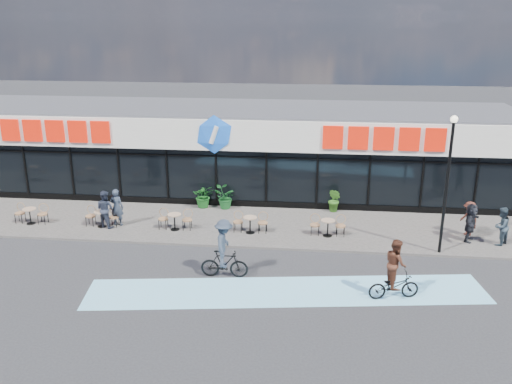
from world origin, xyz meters
TOP-DOWN VIEW (x-y plane):
  - ground at (0.00, 0.00)m, footprint 120.00×120.00m
  - sidewalk at (0.00, 4.50)m, footprint 44.00×5.00m
  - bike_lane at (4.00, -1.50)m, footprint 14.17×4.13m
  - building at (-0.00, 9.93)m, footprint 30.60×6.57m
  - lamp_post at (9.98, 2.30)m, footprint 0.28×0.28m
  - bistro_set_1 at (-8.08, 3.60)m, footprint 1.54×0.62m
  - bistro_set_2 at (-4.68, 3.60)m, footprint 1.54×0.62m
  - bistro_set_3 at (-1.29, 3.60)m, footprint 1.54×0.62m
  - bistro_set_4 at (2.11, 3.60)m, footprint 1.54×0.62m
  - bistro_set_5 at (5.50, 3.60)m, footprint 1.54×0.62m
  - potted_plant_left at (0.45, 6.55)m, footprint 1.06×0.93m
  - potted_plant_mid at (-0.59, 6.64)m, footprint 1.19×1.08m
  - potted_plant_right at (5.87, 6.65)m, footprint 0.81×0.83m
  - patron_left at (-4.02, 3.80)m, footprint 0.68×0.49m
  - patron_right at (-4.47, 3.53)m, footprint 1.02×0.93m
  - pedestrian_a at (11.57, 4.28)m, footprint 0.91×1.14m
  - pedestrian_b at (11.47, 3.64)m, footprint 1.04×1.61m
  - pedestrian_c at (12.62, 3.36)m, footprint 1.00×1.00m
  - cyclist_a at (1.65, -0.63)m, footprint 1.77×1.18m
  - cyclist_b at (7.65, -1.57)m, footprint 1.85×0.99m

SIDE VIEW (x-z plane):
  - ground at x=0.00m, z-range 0.00..0.00m
  - bike_lane at x=4.00m, z-range 0.00..0.01m
  - sidewalk at x=0.00m, z-range 0.00..0.10m
  - bistro_set_1 at x=-8.08m, z-range 0.11..1.01m
  - bistro_set_2 at x=-4.68m, z-range 0.11..1.01m
  - bistro_set_3 at x=-1.29m, z-range 0.11..1.01m
  - bistro_set_4 at x=2.11m, z-range 0.11..1.01m
  - bistro_set_5 at x=5.50m, z-range 0.11..1.01m
  - potted_plant_left at x=0.45m, z-range 0.10..1.22m
  - potted_plant_mid at x=-0.59m, z-range 0.10..1.27m
  - potted_plant_right at x=5.87m, z-range 0.10..1.28m
  - pedestrian_a at x=11.57m, z-range 0.10..1.64m
  - cyclist_b at x=7.65m, z-range -0.21..1.96m
  - pedestrian_c at x=12.62m, z-range 0.10..1.74m
  - pedestrian_b at x=11.47m, z-range 0.10..1.76m
  - patron_right at x=-4.47m, z-range 0.10..1.82m
  - patron_left at x=-4.02m, z-range 0.10..1.83m
  - cyclist_a at x=1.65m, z-range -0.10..2.16m
  - building at x=0.00m, z-range -0.04..4.71m
  - lamp_post at x=9.98m, z-range 0.60..6.17m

